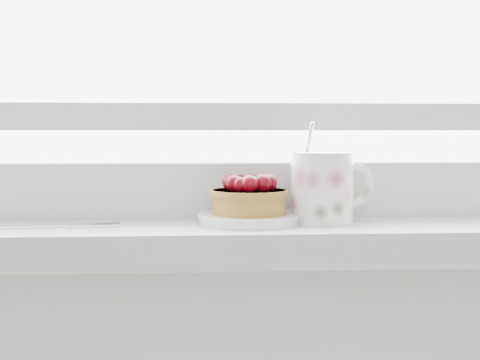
{
  "coord_description": "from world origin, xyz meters",
  "views": [
    {
      "loc": [
        -0.05,
        1.09,
        1.05
      ],
      "look_at": [
        -0.0,
        1.88,
        0.99
      ],
      "focal_mm": 50.0,
      "sensor_mm": 36.0,
      "label": 1
    }
  ],
  "objects": [
    {
      "name": "saucer",
      "position": [
        0.01,
        1.89,
        0.95
      ],
      "size": [
        0.12,
        0.12,
        0.01
      ],
      "primitive_type": "cylinder",
      "color": "white",
      "rests_on": "windowsill"
    },
    {
      "name": "raspberry_tart",
      "position": [
        0.01,
        1.89,
        0.97
      ],
      "size": [
        0.09,
        0.09,
        0.05
      ],
      "color": "brown",
      "rests_on": "saucer"
    },
    {
      "name": "fork",
      "position": [
        -0.24,
        1.87,
        0.94
      ],
      "size": [
        0.19,
        0.04,
        0.0
      ],
      "color": "silver",
      "rests_on": "windowsill"
    },
    {
      "name": "floral_mug",
      "position": [
        0.1,
        1.89,
        0.98
      ],
      "size": [
        0.12,
        0.09,
        0.12
      ],
      "color": "white",
      "rests_on": "windowsill"
    }
  ]
}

